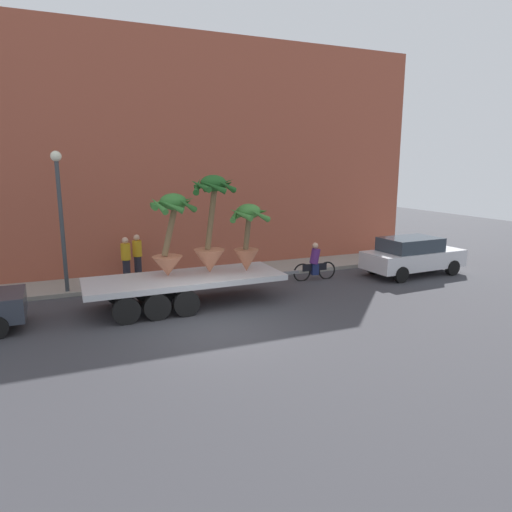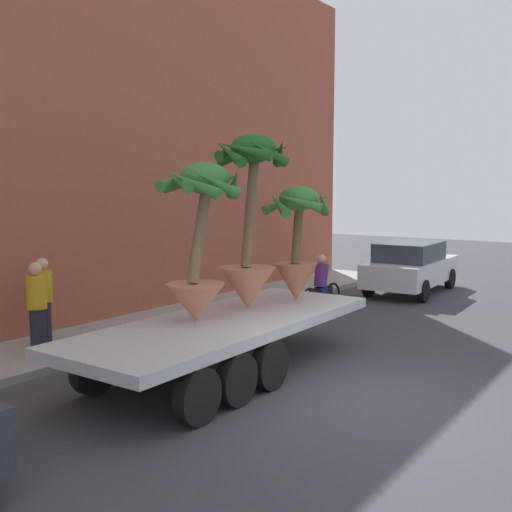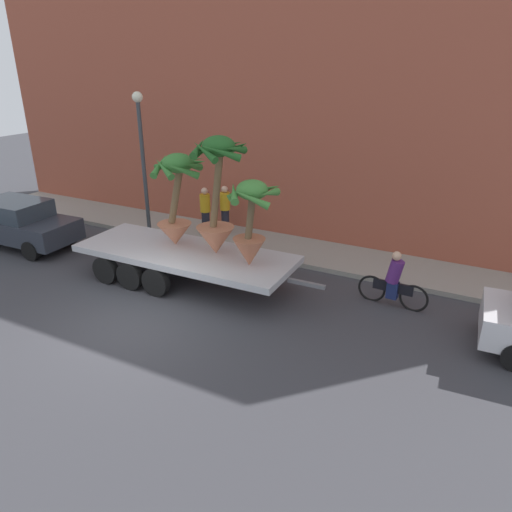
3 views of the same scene
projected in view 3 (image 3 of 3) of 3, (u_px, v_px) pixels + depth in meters
The scene contains 12 objects.
ground_plane at pixel (134, 324), 11.50m from camera, with size 60.00×60.00×0.00m, color #38383D.
sidewalk at pixel (251, 242), 16.47m from camera, with size 24.00×2.20×0.15m, color gray.
building_facade at pixel (274, 93), 16.01m from camera, with size 24.00×1.20×9.77m, color #9E4C38.
flatbed_trailer at pixel (177, 256), 13.50m from camera, with size 7.34×2.39×0.98m.
potted_palm_rear at pixel (177, 199), 13.17m from camera, with size 1.54×1.61×2.66m.
potted_palm_middle at pixel (251, 223), 11.89m from camera, with size 1.37×1.44×2.28m.
potted_palm_front at pixel (217, 201), 12.50m from camera, with size 1.57×1.62×3.22m.
cyclist at pixel (394, 282), 12.15m from camera, with size 1.84×0.37×1.54m.
trailing_car at pixel (19, 223), 16.07m from camera, with size 4.09×1.96×1.58m.
pedestrian_near_gate at pixel (205, 210), 16.63m from camera, with size 0.36×0.36×1.71m.
pedestrian_far_left at pixel (225, 208), 16.84m from camera, with size 0.36×0.36×1.71m.
street_lamp at pixel (142, 145), 16.22m from camera, with size 0.36×0.36×4.83m.
Camera 3 is at (7.24, -7.49, 5.96)m, focal length 33.22 mm.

